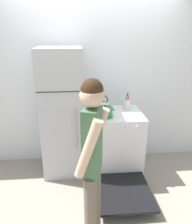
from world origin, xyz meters
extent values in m
plane|color=gray|center=(0.00, 0.00, 0.00)|extent=(14.00, 14.00, 0.00)
cube|color=silver|center=(0.00, 0.03, 1.27)|extent=(10.00, 0.06, 2.55)
cube|color=#B7BABF|center=(-0.45, -0.30, 0.92)|extent=(0.59, 0.61, 1.83)
cube|color=#2D2D2D|center=(-0.45, -0.61, 1.32)|extent=(0.57, 0.01, 0.01)
cylinder|color=#B2B5BA|center=(-0.27, -0.63, 0.81)|extent=(0.02, 0.02, 0.59)
cube|color=white|center=(0.30, -0.34, 0.46)|extent=(0.76, 0.68, 0.91)
cube|color=black|center=(0.30, -0.34, 0.90)|extent=(0.75, 0.67, 0.02)
cube|color=black|center=(0.30, -0.66, 0.45)|extent=(0.66, 0.05, 0.69)
cylinder|color=black|center=(0.13, -0.48, 0.91)|extent=(0.22, 0.22, 0.01)
cylinder|color=black|center=(0.47, -0.48, 0.91)|extent=(0.22, 0.22, 0.01)
cylinder|color=black|center=(0.13, -0.20, 0.91)|extent=(0.22, 0.22, 0.01)
cylinder|color=black|center=(0.47, -0.20, 0.91)|extent=(0.22, 0.22, 0.01)
cylinder|color=silver|center=(0.07, -0.69, 0.84)|extent=(0.04, 0.02, 0.04)
cylinder|color=silver|center=(0.22, -0.69, 0.84)|extent=(0.04, 0.02, 0.04)
cylinder|color=silver|center=(0.38, -0.69, 0.84)|extent=(0.04, 0.02, 0.04)
cylinder|color=silver|center=(0.53, -0.69, 0.84)|extent=(0.04, 0.02, 0.04)
cube|color=black|center=(0.30, -1.05, 0.12)|extent=(0.70, 0.73, 0.04)
cube|color=#99999E|center=(0.30, -0.43, 0.41)|extent=(0.62, 0.38, 0.01)
cylinder|color=#237A42|center=(0.13, -0.48, 0.97)|extent=(0.21, 0.21, 0.12)
cylinder|color=#237A42|center=(0.13, -0.48, 1.04)|extent=(0.22, 0.22, 0.02)
sphere|color=black|center=(0.13, -0.48, 1.06)|extent=(0.03, 0.03, 0.03)
cylinder|color=#237A42|center=(0.01, -0.48, 1.02)|extent=(0.03, 0.02, 0.02)
cylinder|color=#237A42|center=(0.25, -0.48, 1.02)|extent=(0.03, 0.02, 0.02)
cylinder|color=silver|center=(0.14, -0.20, 0.97)|extent=(0.17, 0.17, 0.10)
cone|color=silver|center=(0.14, -0.20, 1.03)|extent=(0.16, 0.16, 0.03)
sphere|color=black|center=(0.14, -0.20, 1.05)|extent=(0.02, 0.02, 0.02)
cone|color=silver|center=(0.22, -0.20, 0.98)|extent=(0.09, 0.03, 0.08)
torus|color=black|center=(0.14, -0.20, 1.08)|extent=(0.13, 0.01, 0.13)
cylinder|color=silver|center=(0.49, -0.20, 0.99)|extent=(0.10, 0.10, 0.15)
cylinder|color=#9E7547|center=(0.48, -0.19, 1.03)|extent=(0.03, 0.02, 0.18)
cylinder|color=#232326|center=(0.50, -0.18, 1.06)|extent=(0.03, 0.02, 0.23)
cylinder|color=#B2B5BA|center=(0.50, -0.21, 1.04)|extent=(0.03, 0.04, 0.19)
cylinder|color=#4C4C51|center=(0.47, -0.21, 1.06)|extent=(0.04, 0.02, 0.23)
cylinder|color=#C63D33|center=(0.51, -0.20, 1.04)|extent=(0.02, 0.02, 0.19)
cylinder|color=#6B6051|center=(-0.15, -1.66, 0.41)|extent=(0.12, 0.12, 0.83)
cylinder|color=#6B6051|center=(-0.09, -1.51, 0.41)|extent=(0.12, 0.12, 0.83)
cube|color=#47704C|center=(-0.12, -1.58, 1.14)|extent=(0.20, 0.26, 0.62)
cylinder|color=beige|center=(-0.16, -1.71, 1.14)|extent=(0.26, 0.16, 0.55)
cylinder|color=beige|center=(-0.08, -1.46, 1.14)|extent=(0.26, 0.16, 0.55)
sphere|color=beige|center=(-0.12, -1.58, 1.55)|extent=(0.20, 0.20, 0.20)
sphere|color=#382314|center=(-0.12, -1.58, 1.59)|extent=(0.18, 0.18, 0.18)
camera|label=1|loc=(-0.23, -3.24, 2.03)|focal=35.00mm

